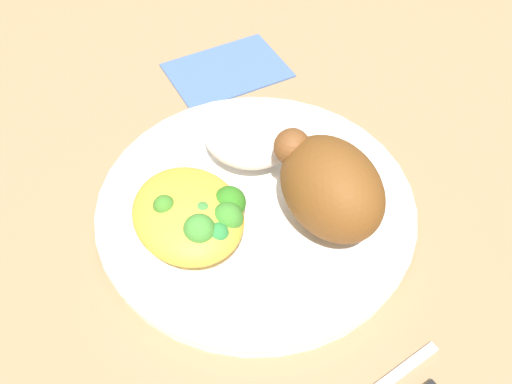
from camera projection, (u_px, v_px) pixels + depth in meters
ground_plane at (256, 214)px, 0.54m from camera, size 2.00×2.00×0.00m
plate at (256, 206)px, 0.53m from camera, size 0.29×0.29×0.02m
roasted_chicken at (330, 186)px, 0.48m from camera, size 0.11×0.08×0.08m
rice_pile at (251, 132)px, 0.55m from camera, size 0.09×0.09×0.04m
mac_cheese_with_broccoli at (194, 218)px, 0.49m from camera, size 0.11×0.09×0.04m
napkin at (227, 70)px, 0.68m from camera, size 0.10×0.13×0.00m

